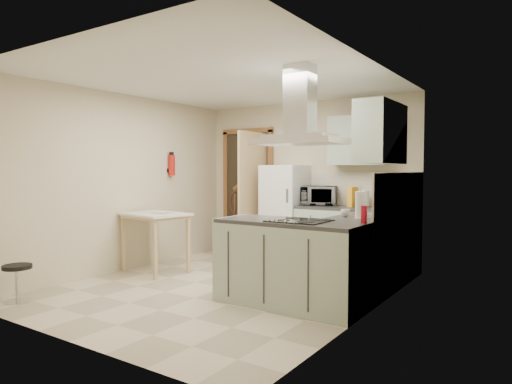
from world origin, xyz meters
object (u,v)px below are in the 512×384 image
Objects in this scene: microwave at (319,196)px; fridge at (285,213)px; extractor_hood at (300,142)px; bentwood_chair at (231,227)px; stool at (18,283)px; drop_leaf_table at (155,243)px; peninsula at (291,263)px.

fridge is at bearing 168.79° from microwave.
extractor_hood is 0.92× the size of bentwood_chair.
stool is at bearing -110.35° from fridge.
microwave reaches higher than drop_leaf_table.
microwave is (1.66, 1.74, 0.63)m from drop_leaf_table.
bentwood_chair is (-2.24, 1.81, -1.23)m from extractor_hood.
bentwood_chair is (-0.91, -0.17, -0.26)m from fridge.
bentwood_chair is 2.42× the size of stool.
fridge reaches higher than peninsula.
drop_leaf_table is 1.52m from bentwood_chair.
extractor_hood is at bearing -20.10° from bentwood_chair.
peninsula is at bearing -58.26° from fridge.
bentwood_chair is at bearing 91.57° from drop_leaf_table.
bentwood_chair reaches higher than peninsula.
drop_leaf_table is 1.71× the size of microwave.
microwave is (1.85, 3.58, 0.84)m from stool.
fridge is 2.03m from drop_leaf_table.
fridge is at bearing 29.43° from bentwood_chair.
microwave is (0.55, 0.07, 0.29)m from fridge.
microwave reaches higher than peninsula.
bentwood_chair is 1.58m from microwave.
bentwood_chair is at bearing 139.79° from peninsula.
peninsula is at bearing -21.38° from bentwood_chair.
drop_leaf_table is at bearing 172.79° from extractor_hood.
microwave is at bearing 55.41° from drop_leaf_table.
stool is at bearing -135.98° from microwave.
fridge is 0.97× the size of peninsula.
drop_leaf_table is at bearing -78.60° from bentwood_chair.
peninsula is 1.72× the size of extractor_hood.
stool is (-1.30, -3.51, -0.55)m from fridge.
microwave is (1.46, 0.24, 0.55)m from bentwood_chair.
peninsula is at bearing 180.00° from extractor_hood.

